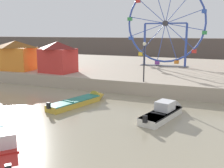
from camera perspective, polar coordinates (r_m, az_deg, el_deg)
quay_promenade at (r=35.46m, az=12.54°, el=2.69°), size 110.00×24.35×1.23m
distant_town_skyline at (r=57.72m, az=16.84°, el=7.24°), size 140.00×3.00×4.40m
motorboat_white_red_stripe at (r=18.63m, az=11.73°, el=-5.72°), size 2.41×5.49×1.47m
motorboat_mustard_yellow at (r=21.50m, az=-6.21°, el=-3.48°), size 2.65×6.25×1.14m
motorboat_teal_painted at (r=14.20m, az=-22.44°, el=-11.86°), size 4.94×4.56×1.55m
ferris_wheel_blue_frame at (r=35.60m, az=11.43°, el=12.35°), size 10.27×1.20×10.59m
carnival_booth_red_striped at (r=30.11m, az=-11.60°, el=5.83°), size 4.15×3.46×3.41m
carnival_booth_orange_canopy at (r=33.44m, az=-19.97°, el=5.93°), size 4.89×3.70×3.45m
promenade_lamp_near at (r=23.93m, az=6.95°, el=6.07°), size 0.32×0.32×3.57m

